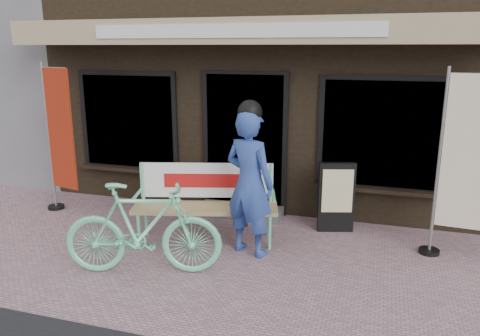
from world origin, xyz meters
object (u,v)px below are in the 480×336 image
(bench, at_px, (206,196))
(nobori_cream, at_px, (460,163))
(menu_stand, at_px, (336,197))
(nobori_red, at_px, (59,137))
(bicycle, at_px, (143,229))
(person, at_px, (249,180))

(bench, relative_size, nobori_cream, 0.84)
(menu_stand, bearing_deg, bench, -170.58)
(nobori_red, xyz_separation_m, nobori_cream, (5.66, -0.01, 0.00))
(bicycle, height_order, menu_stand, bicycle)
(person, bearing_deg, bicycle, -119.06)
(bench, height_order, nobori_cream, nobori_cream)
(bench, bearing_deg, person, -35.37)
(bench, distance_m, nobori_cream, 3.19)
(bicycle, relative_size, nobori_cream, 0.77)
(person, height_order, nobori_red, nobori_red)
(bench, bearing_deg, menu_stand, 10.33)
(bicycle, distance_m, nobori_red, 2.78)
(person, distance_m, nobori_red, 3.30)
(bench, bearing_deg, nobori_red, 156.16)
(menu_stand, bearing_deg, bicycle, -151.88)
(bench, height_order, nobori_red, nobori_red)
(bicycle, xyz_separation_m, menu_stand, (1.97, 1.93, -0.03))
(menu_stand, bearing_deg, nobori_cream, -32.13)
(bicycle, bearing_deg, bench, -32.12)
(bench, relative_size, menu_stand, 1.96)
(bicycle, distance_m, nobori_cream, 3.81)
(bicycle, relative_size, nobori_red, 0.77)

